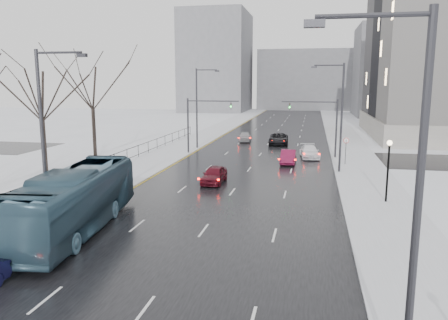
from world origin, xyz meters
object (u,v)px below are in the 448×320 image
Objects in this scene: tree_park_d at (46,175)px; lamppost_r_mid at (388,162)px; bus at (75,200)px; streetlight_r_mid at (339,112)px; sedan_right_near at (288,157)px; sedan_right_cross at (279,139)px; sedan_right_far at (309,152)px; sedan_center_far at (245,136)px; mast_signal_right at (327,121)px; streetlight_l_far at (198,104)px; sedan_center_near at (214,175)px; no_uturn_sign at (346,143)px; streetlight_r_near at (408,195)px; mast_signal_left at (197,119)px; streetlight_l_near at (46,133)px; tree_park_e at (95,157)px.

lamppost_r_mid is at bearing -7.91° from tree_park_d.
streetlight_r_mid is at bearing 45.24° from bus.
sedan_right_near is 0.79× the size of sedan_right_cross.
sedan_right_far is (-5.39, 17.80, -2.22)m from lamppost_r_mid.
mast_signal_right is at bearing -54.50° from sedan_center_far.
sedan_center_far is (-7.00, 16.05, 0.00)m from sedan_right_near.
sedan_center_near is (6.15, -18.38, -4.87)m from streetlight_l_far.
sedan_right_cross is at bearing 98.43° from sedan_right_near.
mast_signal_right is 4.77m from no_uturn_sign.
streetlight_l_far is at bearing 155.70° from sedan_right_far.
streetlight_l_far is 10.37m from sedan_center_far.
no_uturn_sign reaches higher than sedan_center_near.
no_uturn_sign is 28.53m from bus.
streetlight_r_near is 0.79× the size of bus.
mast_signal_left is at bearing -78.13° from streetlight_l_far.
no_uturn_sign is 0.65× the size of sedan_center_near.
streetlight_l_far is at bearing 155.27° from no_uturn_sign.
streetlight_r_mid is 8.18m from mast_signal_right.
streetlight_r_mid reaches higher than sedan_right_near.
streetlight_r_near reaches higher than sedan_right_cross.
sedan_center_near is at bearing 65.69° from streetlight_l_near.
mast_signal_left is (-18.33, 18.00, 1.16)m from lamppost_r_mid.
sedan_right_near is at bearing 24.76° from tree_park_d.
streetlight_l_far is 16.07m from mast_signal_right.
sedan_center_far is at bearing 132.35° from mast_signal_right.
mast_signal_left reaches higher than lamppost_r_mid.
lamppost_r_mid is (2.83, -10.00, -2.67)m from streetlight_r_mid.
tree_park_e reaches higher than sedan_right_near.
tree_park_e reaches higher than mast_signal_left.
streetlight_r_near is at bearing -52.21° from tree_park_e.
mast_signal_right is 0.51× the size of bus.
streetlight_r_near is 3.70× the size of no_uturn_sign.
tree_park_e is at bearing -171.10° from mast_signal_right.
streetlight_r_near is 30.00m from streetlight_r_mid.
tree_park_d is 2.92× the size of lamppost_r_mid.
streetlight_r_mid reaches higher than sedan_center_far.
lamppost_r_mid reaches higher than no_uturn_sign.
streetlight_r_mid is 9.55m from sedan_right_far.
mast_signal_right is at bearing 115.11° from no_uturn_sign.
sedan_center_far is at bearing 93.56° from sedan_center_near.
streetlight_l_far reaches higher than no_uturn_sign.
no_uturn_sign is at bearing 43.12° from sedan_center_near.
no_uturn_sign is at bearing -58.19° from sedan_center_far.
tree_park_e is 5.00× the size of no_uturn_sign.
bus is (-15.17, 10.53, -3.82)m from streetlight_r_near.
streetlight_r_mid is at bearing -84.00° from mast_signal_right.
sedan_right_cross is at bearing 82.28° from sedan_center_near.
no_uturn_sign is at bearing 88.26° from streetlight_r_near.
streetlight_r_near is 1.00× the size of streetlight_l_near.
mast_signal_right reaches higher than sedan_right_cross.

